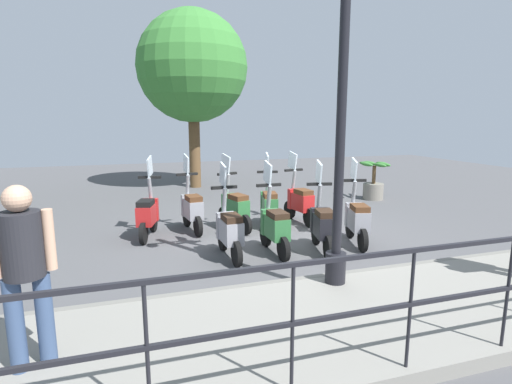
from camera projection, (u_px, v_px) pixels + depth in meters
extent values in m
plane|color=#4C4C4F|center=(284.00, 239.00, 7.56)|extent=(28.00, 28.00, 0.00)
cube|color=gray|center=(387.00, 313.00, 4.55)|extent=(2.20, 20.00, 0.15)
cube|color=slate|center=(341.00, 278.00, 5.53)|extent=(0.10, 20.00, 0.15)
cube|color=black|center=(467.00, 244.00, 3.41)|extent=(0.04, 16.00, 0.04)
cube|color=black|center=(461.00, 296.00, 3.49)|extent=(0.04, 16.00, 0.04)
cylinder|color=black|center=(507.00, 293.00, 3.66)|extent=(0.03, 0.03, 1.05)
cylinder|color=black|center=(410.00, 310.00, 3.34)|extent=(0.03, 0.03, 1.05)
cylinder|color=black|center=(292.00, 330.00, 3.03)|extent=(0.03, 0.03, 1.05)
cylinder|color=black|center=(147.00, 355.00, 2.71)|extent=(0.03, 0.03, 1.05)
cylinder|color=black|center=(335.00, 267.00, 5.18)|extent=(0.26, 0.26, 0.40)
cylinder|color=black|center=(341.00, 114.00, 4.82)|extent=(0.12, 0.12, 4.31)
cylinder|color=#384C70|center=(16.00, 326.00, 3.32)|extent=(0.14, 0.14, 0.82)
cylinder|color=#384C70|center=(45.00, 319.00, 3.42)|extent=(0.14, 0.14, 0.82)
cylinder|color=#232328|center=(22.00, 245.00, 3.24)|extent=(0.38, 0.38, 0.55)
sphere|color=tan|center=(17.00, 199.00, 3.17)|extent=(0.22, 0.22, 0.22)
cylinder|color=tan|center=(49.00, 240.00, 3.33)|extent=(0.09, 0.09, 0.52)
cylinder|color=brown|center=(195.00, 149.00, 13.02)|extent=(0.36, 0.36, 2.54)
sphere|color=#387A33|center=(192.00, 67.00, 12.55)|extent=(3.47, 3.47, 3.47)
cylinder|color=slate|center=(373.00, 191.00, 11.22)|extent=(0.56, 0.56, 0.45)
cylinder|color=brown|center=(374.00, 175.00, 11.13)|extent=(0.10, 0.10, 0.50)
ellipsoid|color=#387A33|center=(369.00, 163.00, 11.31)|extent=(0.56, 0.16, 0.10)
ellipsoid|color=#387A33|center=(380.00, 165.00, 10.84)|extent=(0.56, 0.16, 0.10)
ellipsoid|color=#387A33|center=(367.00, 164.00, 11.00)|extent=(0.56, 0.16, 0.10)
ellipsoid|color=#387A33|center=(382.00, 164.00, 11.15)|extent=(0.56, 0.16, 0.10)
ellipsoid|color=#387A33|center=(365.00, 164.00, 11.19)|extent=(0.56, 0.16, 0.10)
ellipsoid|color=#387A33|center=(384.00, 164.00, 10.96)|extent=(0.56, 0.16, 0.10)
cylinder|color=black|center=(350.00, 227.00, 7.64)|extent=(0.41, 0.18, 0.40)
cylinder|color=black|center=(363.00, 240.00, 6.83)|extent=(0.41, 0.18, 0.40)
cube|color=gray|center=(358.00, 220.00, 7.10)|extent=(0.65, 0.43, 0.36)
cube|color=gray|center=(354.00, 215.00, 7.38)|extent=(0.20, 0.32, 0.44)
cube|color=#4C2D19|center=(360.00, 208.00, 6.99)|extent=(0.46, 0.36, 0.10)
cylinder|color=gray|center=(354.00, 195.00, 7.37)|extent=(0.19, 0.12, 0.55)
cube|color=black|center=(354.00, 180.00, 7.32)|extent=(0.18, 0.44, 0.05)
cube|color=silver|center=(354.00, 169.00, 7.35)|extent=(0.38, 0.13, 0.42)
cylinder|color=black|center=(316.00, 233.00, 7.24)|extent=(0.41, 0.16, 0.40)
cylinder|color=black|center=(328.00, 248.00, 6.43)|extent=(0.41, 0.16, 0.40)
cube|color=black|center=(324.00, 226.00, 6.70)|extent=(0.64, 0.40, 0.36)
cube|color=black|center=(319.00, 220.00, 6.98)|extent=(0.18, 0.32, 0.44)
cube|color=black|center=(325.00, 213.00, 6.59)|extent=(0.45, 0.34, 0.10)
cylinder|color=gray|center=(319.00, 200.00, 6.97)|extent=(0.19, 0.11, 0.55)
cube|color=black|center=(319.00, 184.00, 6.92)|extent=(0.15, 0.44, 0.05)
cube|color=silver|center=(319.00, 172.00, 6.95)|extent=(0.39, 0.11, 0.42)
cylinder|color=black|center=(265.00, 235.00, 7.13)|extent=(0.40, 0.09, 0.40)
cylinder|color=black|center=(284.00, 249.00, 6.36)|extent=(0.40, 0.09, 0.40)
cube|color=#2D6B38|center=(276.00, 227.00, 6.62)|extent=(0.61, 0.29, 0.36)
cube|color=#2D6B38|center=(270.00, 222.00, 6.88)|extent=(0.13, 0.30, 0.44)
cube|color=black|center=(278.00, 214.00, 6.51)|extent=(0.41, 0.27, 0.10)
cylinder|color=gray|center=(269.00, 201.00, 6.87)|extent=(0.18, 0.07, 0.55)
cube|color=black|center=(269.00, 185.00, 6.82)|extent=(0.07, 0.44, 0.05)
cube|color=silver|center=(268.00, 173.00, 6.84)|extent=(0.39, 0.04, 0.42)
cylinder|color=black|center=(223.00, 239.00, 6.90)|extent=(0.40, 0.10, 0.40)
cylinder|color=black|center=(237.00, 254.00, 6.13)|extent=(0.40, 0.10, 0.40)
cube|color=gray|center=(230.00, 231.00, 6.39)|extent=(0.61, 0.30, 0.36)
cube|color=gray|center=(226.00, 225.00, 6.65)|extent=(0.13, 0.30, 0.44)
cube|color=black|center=(232.00, 218.00, 6.28)|extent=(0.41, 0.28, 0.10)
cylinder|color=gray|center=(224.00, 204.00, 6.64)|extent=(0.19, 0.08, 0.55)
cube|color=black|center=(224.00, 187.00, 6.59)|extent=(0.08, 0.44, 0.05)
cube|color=silver|center=(223.00, 175.00, 6.61)|extent=(0.39, 0.05, 0.42)
cylinder|color=black|center=(290.00, 210.00, 9.09)|extent=(0.41, 0.13, 0.40)
cylinder|color=black|center=(310.00, 218.00, 8.35)|extent=(0.41, 0.13, 0.40)
cube|color=#B21E1E|center=(301.00, 202.00, 8.59)|extent=(0.63, 0.36, 0.36)
cube|color=#B21E1E|center=(295.00, 198.00, 8.85)|extent=(0.16, 0.31, 0.44)
cube|color=#4C2D19|center=(303.00, 192.00, 8.49)|extent=(0.43, 0.31, 0.10)
cylinder|color=gray|center=(293.00, 182.00, 8.84)|extent=(0.19, 0.09, 0.55)
cube|color=black|center=(294.00, 170.00, 8.79)|extent=(0.12, 0.44, 0.05)
cube|color=silver|center=(292.00, 161.00, 8.80)|extent=(0.39, 0.08, 0.42)
cylinder|color=black|center=(266.00, 213.00, 8.80)|extent=(0.41, 0.16, 0.40)
cylinder|color=black|center=(272.00, 222.00, 7.99)|extent=(0.41, 0.16, 0.40)
cube|color=#2D6B38|center=(269.00, 205.00, 8.26)|extent=(0.64, 0.40, 0.36)
cube|color=#2D6B38|center=(268.00, 201.00, 8.54)|extent=(0.18, 0.32, 0.44)
cube|color=#4C2D19|center=(270.00, 195.00, 8.15)|extent=(0.44, 0.34, 0.10)
cylinder|color=gray|center=(267.00, 185.00, 8.54)|extent=(0.19, 0.11, 0.55)
cube|color=black|center=(267.00, 172.00, 8.48)|extent=(0.15, 0.44, 0.05)
cube|color=silver|center=(267.00, 162.00, 8.51)|extent=(0.39, 0.11, 0.42)
cylinder|color=black|center=(224.00, 216.00, 8.49)|extent=(0.41, 0.19, 0.40)
cylinder|color=black|center=(245.00, 225.00, 7.82)|extent=(0.41, 0.19, 0.40)
cube|color=#2D6B38|center=(236.00, 208.00, 8.03)|extent=(0.65, 0.44, 0.36)
cube|color=#2D6B38|center=(229.00, 204.00, 8.27)|extent=(0.20, 0.32, 0.44)
cube|color=#4C2D19|center=(238.00, 197.00, 7.93)|extent=(0.46, 0.36, 0.10)
cylinder|color=gray|center=(227.00, 187.00, 8.25)|extent=(0.20, 0.12, 0.55)
cube|color=black|center=(227.00, 174.00, 8.20)|extent=(0.18, 0.44, 0.05)
cube|color=silver|center=(226.00, 164.00, 8.21)|extent=(0.38, 0.14, 0.42)
cylinder|color=black|center=(187.00, 217.00, 8.43)|extent=(0.41, 0.13, 0.40)
cylinder|color=black|center=(198.00, 226.00, 7.69)|extent=(0.41, 0.13, 0.40)
cube|color=gray|center=(193.00, 209.00, 7.94)|extent=(0.63, 0.35, 0.36)
cube|color=gray|center=(189.00, 205.00, 8.19)|extent=(0.16, 0.31, 0.44)
cube|color=#4C2D19|center=(193.00, 198.00, 7.83)|extent=(0.43, 0.31, 0.10)
cylinder|color=gray|center=(188.00, 188.00, 8.18)|extent=(0.19, 0.09, 0.55)
cube|color=black|center=(187.00, 174.00, 8.13)|extent=(0.11, 0.44, 0.05)
cube|color=silver|center=(186.00, 164.00, 8.15)|extent=(0.39, 0.08, 0.42)
cylinder|color=black|center=(154.00, 222.00, 8.04)|extent=(0.41, 0.19, 0.40)
cylinder|color=black|center=(143.00, 233.00, 7.22)|extent=(0.41, 0.19, 0.40)
cube|color=#B21E1E|center=(147.00, 214.00, 7.49)|extent=(0.65, 0.43, 0.36)
cube|color=#B21E1E|center=(150.00, 210.00, 7.78)|extent=(0.20, 0.32, 0.44)
cube|color=black|center=(145.00, 203.00, 7.38)|extent=(0.46, 0.36, 0.10)
cylinder|color=gray|center=(150.00, 191.00, 7.77)|extent=(0.19, 0.12, 0.55)
cube|color=black|center=(150.00, 177.00, 7.72)|extent=(0.18, 0.44, 0.05)
cube|color=silver|center=(150.00, 167.00, 7.74)|extent=(0.38, 0.13, 0.42)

